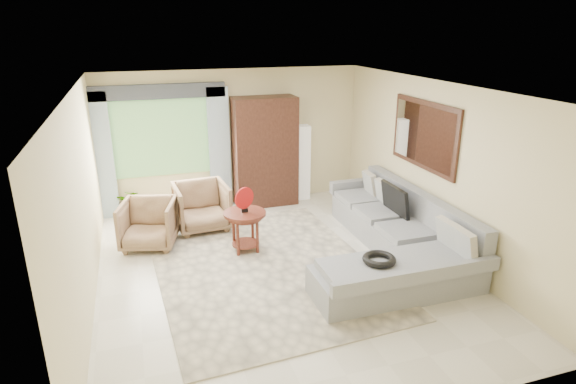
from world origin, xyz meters
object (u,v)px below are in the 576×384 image
object	(u,v)px
armoire	(265,152)
floor_lamp	(303,163)
sectional_sofa	(395,241)
armchair_left	(149,224)
potted_plant	(132,203)
tv_screen	(395,200)
armchair_right	(202,207)
coffee_table	(245,231)

from	to	relation	value
armoire	floor_lamp	distance (m)	0.86
sectional_sofa	armchair_left	world-z (taller)	sectional_sofa
potted_plant	armchair_left	bearing A→B (deg)	-80.25
armchair_left	potted_plant	size ratio (longest dim) A/B	1.58
sectional_sofa	tv_screen	distance (m)	0.74
armchair_left	armchair_right	xyz separation A→B (m)	(0.91, 0.44, 0.03)
armchair_right	armoire	size ratio (longest dim) A/B	0.43
coffee_table	sectional_sofa	bearing A→B (deg)	-23.66
tv_screen	potted_plant	distance (m)	4.74
floor_lamp	potted_plant	bearing A→B (deg)	179.41
sectional_sofa	coffee_table	distance (m)	2.30
potted_plant	armoire	world-z (taller)	armoire
armchair_right	floor_lamp	bearing A→B (deg)	19.39
tv_screen	armchair_right	world-z (taller)	tv_screen
tv_screen	coffee_table	distance (m)	2.43
armchair_right	potted_plant	bearing A→B (deg)	135.55
floor_lamp	armchair_left	bearing A→B (deg)	-155.78
armoire	floor_lamp	world-z (taller)	armoire
tv_screen	potted_plant	size ratio (longest dim) A/B	1.40
coffee_table	armchair_right	xyz separation A→B (m)	(-0.51, 1.09, 0.06)
armchair_left	armchair_right	size ratio (longest dim) A/B	0.93
tv_screen	floor_lamp	xyz separation A→B (m)	(-0.70, 2.42, 0.03)
armoire	sectional_sofa	bearing A→B (deg)	-66.94
sectional_sofa	floor_lamp	distance (m)	3.03
floor_lamp	tv_screen	bearing A→B (deg)	-73.88
armchair_right	tv_screen	bearing A→B (deg)	-31.20
sectional_sofa	floor_lamp	xyz separation A→B (m)	(-0.43, 2.96, 0.47)
sectional_sofa	coffee_table	xyz separation A→B (m)	(-2.10, 0.92, 0.06)
tv_screen	armchair_left	distance (m)	3.94
armchair_left	armoire	xyz separation A→B (m)	(2.28, 1.33, 0.67)
tv_screen	armchair_left	size ratio (longest dim) A/B	0.89
armchair_right	armoire	bearing A→B (deg)	28.63
armchair_left	tv_screen	bearing A→B (deg)	0.31
armchair_left	floor_lamp	world-z (taller)	floor_lamp
tv_screen	armoire	world-z (taller)	armoire
potted_plant	floor_lamp	bearing A→B (deg)	-0.59
tv_screen	armoire	size ratio (longest dim) A/B	0.35
armchair_left	floor_lamp	bearing A→B (deg)	39.82
potted_plant	armchair_right	bearing A→B (deg)	-40.41
sectional_sofa	potted_plant	world-z (taller)	sectional_sofa
coffee_table	armoire	bearing A→B (deg)	66.26
coffee_table	potted_plant	xyz separation A→B (m)	(-1.66, 2.07, -0.08)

